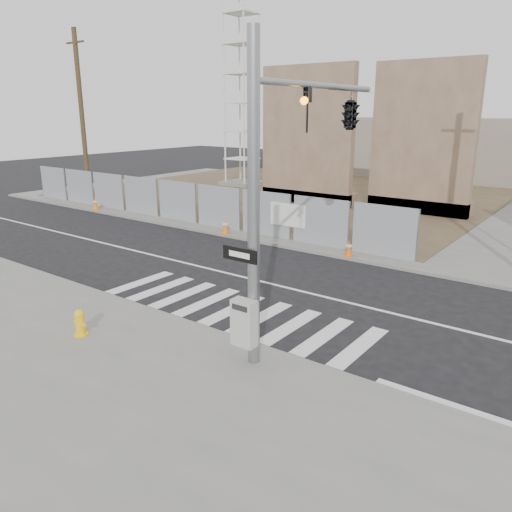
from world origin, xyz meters
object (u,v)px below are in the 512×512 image
Objects in this scene: traffic_cone_b at (151,207)px; traffic_cone_d at (349,248)px; crane_tower at (241,60)px; traffic_cone_a at (96,204)px; signal_pole at (322,144)px; traffic_cone_c at (225,226)px; fire_hydrant at (80,323)px.

traffic_cone_b is 1.19× the size of traffic_cone_d.
crane_tower reaches higher than traffic_cone_a.
signal_pole reaches higher than traffic_cone_c.
traffic_cone_b is (-14.79, 7.44, -4.29)m from signal_pole.
crane_tower reaches higher than traffic_cone_b.
traffic_cone_a is at bearing -92.84° from crane_tower.
traffic_cone_c is (6.35, -1.17, -0.04)m from traffic_cone_b.
crane_tower reaches higher than traffic_cone_c.
signal_pole is at bearing -36.60° from traffic_cone_c.
signal_pole is 7.45m from fire_hydrant.
traffic_cone_c is at bearing -10.46° from traffic_cone_b.
traffic_cone_a reaches higher than traffic_cone_d.
traffic_cone_d is at bearing 89.39° from fire_hydrant.
traffic_cone_b is (3.34, 1.17, 0.02)m from traffic_cone_a.
traffic_cone_d is (6.27, 0.00, -0.02)m from traffic_cone_c.
traffic_cone_a reaches higher than fire_hydrant.
crane_tower is 17.86m from traffic_cone_c.
crane_tower is 24.15× the size of traffic_cone_b.
fire_hydrant is 17.37m from traffic_cone_a.
signal_pole is 17.10m from traffic_cone_b.
fire_hydrant reaches higher than traffic_cone_c.
crane_tower reaches higher than fire_hydrant.
crane_tower is 26.40× the size of fire_hydrant.
fire_hydrant is at bearing -68.61° from traffic_cone_c.
signal_pole reaches higher than fire_hydrant.
crane_tower is 28.83× the size of traffic_cone_d.
signal_pole is 7.93m from traffic_cone_d.
traffic_cone_a is at bearing -180.00° from traffic_cone_c.
fire_hydrant is at bearing -101.51° from traffic_cone_d.
fire_hydrant is 0.97× the size of traffic_cone_a.
traffic_cone_a is (-18.13, 6.27, -4.31)m from signal_pole.
signal_pole is 9.31× the size of traffic_cone_b.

